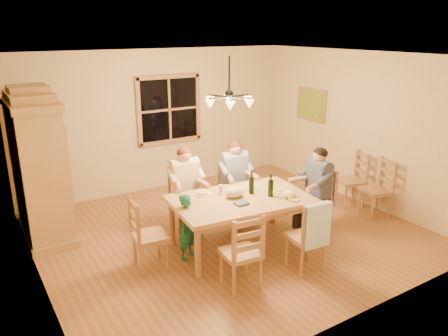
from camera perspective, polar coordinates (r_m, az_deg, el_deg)
floor at (r=6.92m, az=0.61°, el=-8.41°), size 5.50×5.50×0.00m
ceiling at (r=6.22m, az=0.70°, el=14.50°), size 5.50×5.00×0.02m
wall_back at (r=8.59m, az=-8.43°, el=6.16°), size 5.50×0.02×2.70m
wall_left at (r=5.53m, az=-24.11°, el=-1.81°), size 0.02×5.00×2.70m
wall_right at (r=8.21m, az=17.09°, el=5.02°), size 0.02×5.00×2.70m
window at (r=8.61m, az=-7.17°, el=7.59°), size 1.30×0.06×1.30m
painting at (r=8.96m, az=11.30°, el=8.11°), size 0.06×0.78×0.64m
chandelier at (r=6.29m, az=0.68°, el=8.82°), size 0.77×0.68×0.71m
armoire at (r=7.01m, az=-22.98°, el=-0.24°), size 0.66×1.40×2.30m
dining_table at (r=6.25m, az=2.18°, el=-4.75°), size 2.06×1.39×0.76m
chair_far_left at (r=6.98m, az=-4.98°, el=-5.53°), size 0.48×0.46×0.99m
chair_far_right at (r=7.30m, az=1.37°, el=-4.37°), size 0.48×0.46×0.99m
chair_near_left at (r=5.48m, az=2.17°, el=-12.43°), size 0.48×0.46×0.99m
chair_near_right at (r=5.95m, az=10.61°, el=-10.15°), size 0.48×0.46×0.99m
chair_end_left at (r=5.95m, az=-9.61°, el=-10.09°), size 0.46×0.48×0.99m
chair_end_right at (r=7.08m, az=11.88°, el=-5.50°), size 0.46×0.48×0.99m
adult_woman at (r=6.78m, az=-5.10°, el=-1.35°), size 0.42×0.46×0.87m
adult_plaid_man at (r=7.12m, az=1.41°, el=-0.35°), size 0.42×0.46×0.87m
adult_slate_man at (r=6.89m, az=12.17°, el=-1.38°), size 0.46×0.42×0.87m
towel at (r=5.64m, az=11.98°, el=-7.36°), size 0.39×0.14×0.58m
wine_bottle_a at (r=6.34m, az=3.61°, el=-1.91°), size 0.08×0.08×0.33m
wine_bottle_b at (r=6.25m, az=6.13°, el=-2.26°), size 0.08×0.08×0.33m
plate_woman at (r=6.33m, az=-2.90°, el=-3.41°), size 0.26×0.26×0.02m
plate_plaid at (r=6.59m, az=3.57°, el=-2.56°), size 0.26×0.26×0.02m
plate_slate at (r=6.51m, az=7.23°, el=-2.94°), size 0.26×0.26×0.02m
wine_glass_a at (r=6.32m, az=-0.42°, el=-2.83°), size 0.06×0.06×0.14m
wine_glass_b at (r=6.62m, az=6.25°, el=-1.97°), size 0.06×0.06×0.14m
cap at (r=6.27m, az=8.56°, el=-3.38°), size 0.20×0.20×0.11m
napkin at (r=5.98m, az=2.30°, el=-4.65°), size 0.19×0.16×0.03m
cloth_bundle at (r=6.21m, az=1.38°, el=-3.15°), size 0.28×0.22×0.15m
child at (r=6.04m, az=-4.76°, el=-7.64°), size 0.41×0.37×0.94m
chair_spare_front at (r=7.82m, az=19.10°, el=-3.84°), size 0.53×0.54×0.99m
chair_spare_back at (r=8.15m, az=16.12°, el=-2.67°), size 0.55×0.56×0.99m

